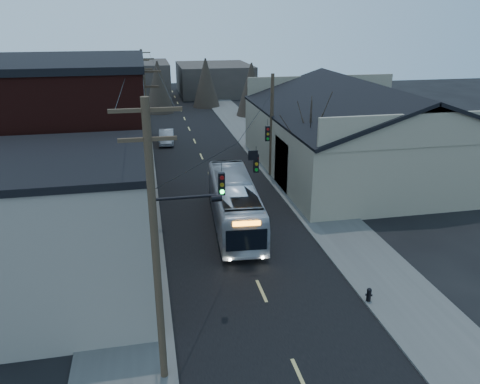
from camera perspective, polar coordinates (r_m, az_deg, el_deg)
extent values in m
cube|color=black|center=(43.46, -4.40, 3.61)|extent=(9.00, 110.00, 0.02)
cube|color=#474744|center=(43.18, -13.00, 3.09)|extent=(4.00, 110.00, 0.12)
cube|color=#474744|center=(44.66, 3.92, 4.17)|extent=(4.00, 110.00, 0.12)
cube|color=gray|center=(22.62, -20.67, -4.86)|extent=(8.00, 8.00, 7.00)
cube|color=black|center=(32.58, -20.08, 5.69)|extent=(10.00, 12.00, 10.00)
cube|color=#352F2A|center=(48.35, -16.83, 8.82)|extent=(9.00, 14.00, 7.00)
cube|color=gray|center=(41.75, 14.51, 5.85)|extent=(16.00, 20.00, 5.00)
cube|color=black|center=(39.39, 9.66, 11.01)|extent=(8.16, 20.60, 2.86)
cube|color=black|center=(42.89, 19.89, 10.87)|extent=(8.16, 20.60, 2.86)
cube|color=#352F2A|center=(76.87, -12.48, 12.97)|extent=(10.00, 12.00, 6.00)
cube|color=#352F2A|center=(82.77, -3.17, 13.58)|extent=(12.00, 14.00, 5.00)
cone|color=black|center=(34.53, 8.42, 5.13)|extent=(0.40, 0.40, 7.20)
cylinder|color=#382B1E|center=(16.10, -10.23, -7.41)|extent=(0.28, 0.28, 10.50)
cube|color=#382B1E|center=(14.49, -11.46, 9.77)|extent=(2.20, 0.12, 0.12)
cylinder|color=#382B1E|center=(30.26, -11.16, 5.48)|extent=(0.28, 0.28, 10.00)
cube|color=#382B1E|center=(29.42, -11.80, 14.16)|extent=(2.20, 0.12, 0.12)
cylinder|color=#382B1E|center=(44.96, -11.50, 10.07)|extent=(0.28, 0.28, 9.50)
cube|color=#382B1E|center=(44.40, -11.91, 15.59)|extent=(2.20, 0.12, 0.12)
cylinder|color=#382B1E|center=(59.82, -11.67, 12.38)|extent=(0.28, 0.28, 9.00)
cube|color=#382B1E|center=(59.39, -11.97, 16.29)|extent=(2.20, 0.12, 0.12)
cylinder|color=#382B1E|center=(38.55, 3.86, 7.94)|extent=(0.28, 0.28, 8.50)
cube|color=black|center=(20.17, -2.26, 1.00)|extent=(0.28, 0.20, 1.00)
cube|color=black|center=(25.03, 1.96, 3.51)|extent=(0.28, 0.20, 1.00)
cube|color=black|center=(31.14, 3.36, 7.13)|extent=(0.28, 0.20, 1.00)
imported|color=#B6BBC3|center=(29.86, -0.68, -1.35)|extent=(3.34, 11.14, 3.06)
imported|color=#9E9FA5|center=(50.44, -8.96, 6.66)|extent=(1.80, 4.40, 1.42)
cylinder|color=black|center=(23.34, 15.42, -12.10)|extent=(0.22, 0.22, 0.54)
sphere|color=black|center=(23.18, 15.49, -11.48)|extent=(0.24, 0.24, 0.24)
cylinder|color=black|center=(23.32, 15.43, -12.01)|extent=(0.33, 0.22, 0.11)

